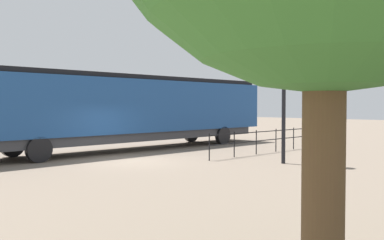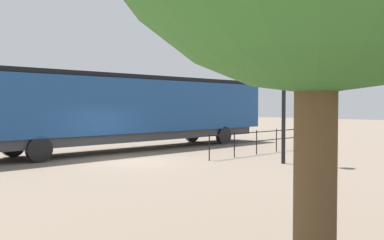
% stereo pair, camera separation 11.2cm
% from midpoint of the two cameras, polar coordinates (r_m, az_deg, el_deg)
% --- Properties ---
extents(ground_plane, '(120.00, 120.00, 0.00)m').
position_cam_midpoint_polar(ground_plane, '(18.43, -8.06, -5.51)').
color(ground_plane, '#756656').
extents(locomotive, '(3.05, 18.29, 3.96)m').
position_cam_midpoint_polar(locomotive, '(23.35, -7.22, 1.58)').
color(locomotive, navy).
rests_on(locomotive, ground_plane).
extents(lamp_post, '(0.55, 0.55, 7.13)m').
position_cam_midpoint_polar(lamp_post, '(18.04, 12.06, 10.45)').
color(lamp_post, black).
rests_on(lamp_post, ground_plane).
extents(platform_fence, '(0.05, 8.51, 1.18)m').
position_cam_midpoint_polar(platform_fence, '(21.70, 9.78, -2.37)').
color(platform_fence, black).
rests_on(platform_fence, ground_plane).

